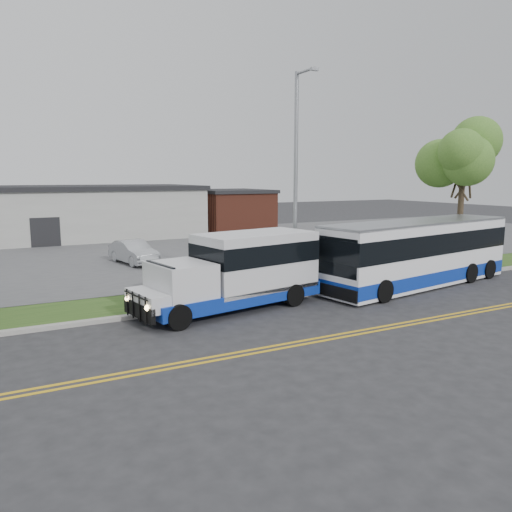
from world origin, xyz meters
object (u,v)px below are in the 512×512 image
shuttle_bus (240,269)px  parked_car_a (134,252)px  streetlight_near (297,173)px  tree_east (464,156)px  transit_bus (418,253)px

shuttle_bus → parked_car_a: (-1.36, 11.35, -0.78)m
shuttle_bus → parked_car_a: 11.46m
streetlight_near → shuttle_bus: streetlight_near is taller
tree_east → streetlight_near: bearing=-178.6°
transit_bus → parked_car_a: 15.65m
streetlight_near → shuttle_bus: bearing=-152.1°
tree_east → parked_car_a: (-16.15, 9.08, -5.43)m
streetlight_near → shuttle_bus: size_ratio=1.21×
parked_car_a → tree_east: bearing=-40.7°
tree_east → parked_car_a: 19.31m
tree_east → shuttle_bus: (-14.78, -2.27, -4.66)m
tree_east → shuttle_bus: size_ratio=1.06×
streetlight_near → parked_car_a: (-5.15, 9.35, -4.46)m
transit_bus → parked_car_a: size_ratio=2.77×
streetlight_near → parked_car_a: size_ratio=2.33×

